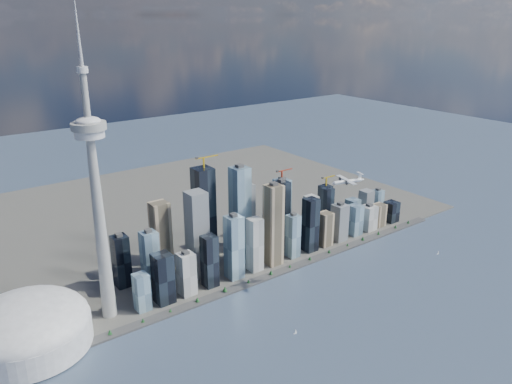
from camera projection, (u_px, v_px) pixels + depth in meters
ground at (348, 339)px, 851.63m from camera, size 4000.00×4000.00×0.00m
seawall at (260, 279)px, 1040.16m from camera, size 1100.00×22.00×4.00m
land at (162, 214)px, 1380.89m from camera, size 1400.00×900.00×3.00m
shoreline_trees at (260, 277)px, 1037.89m from camera, size 960.53×7.20×8.80m
skyscraper_cluster at (258, 227)px, 1115.07m from camera, size 736.00×142.00×240.85m
needle_tower at (97, 196)px, 838.85m from camera, size 56.00×56.00×550.50m
dome_stadium at (28, 327)px, 818.54m from camera, size 200.00×200.00×86.00m
airplane at (348, 181)px, 957.67m from camera, size 70.23×62.63×17.36m
sailboat_west at (295, 332)px, 866.29m from camera, size 6.72×2.35×9.29m
sailboat_east at (438, 253)px, 1154.28m from camera, size 6.96×2.30×9.63m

